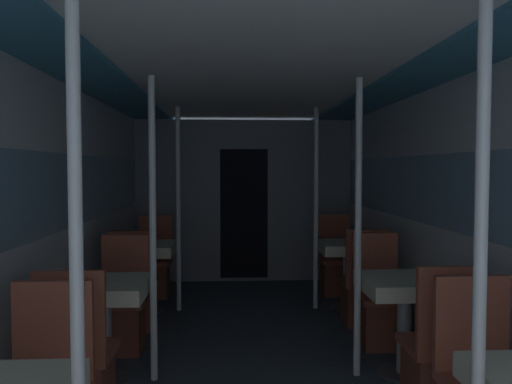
{
  "coord_description": "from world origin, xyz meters",
  "views": [
    {
      "loc": [
        -0.19,
        -1.11,
        1.52
      ],
      "look_at": [
        0.01,
        2.65,
        1.34
      ],
      "focal_mm": 35.0,
      "sensor_mm": 36.0,
      "label": 1
    }
  ],
  "objects_px": {
    "chair_left_near_1": "(79,375)",
    "support_pole_left_2": "(178,209)",
    "support_pole_right_0": "(480,285)",
    "dining_table_right_2": "(348,253)",
    "chair_right_far_2": "(336,270)",
    "support_pole_left_0": "(77,290)",
    "chair_left_near_2": "(135,298)",
    "chair_right_near_1": "(438,368)",
    "chair_left_far_2": "(154,272)",
    "dining_table_left_2": "(145,254)",
    "chair_right_near_2": "(362,295)",
    "support_pole_left_1": "(153,229)",
    "chair_right_far_1": "(380,312)",
    "chair_left_far_1": "(122,316)",
    "support_pole_right_2": "(316,209)",
    "dining_table_right_1": "(405,293)",
    "dining_table_left_1": "(104,297)",
    "support_pole_right_1": "(358,228)"
  },
  "relations": [
    {
      "from": "dining_table_left_2",
      "to": "support_pole_right_1",
      "type": "distance_m",
      "value": 2.59
    },
    {
      "from": "support_pole_right_1",
      "to": "support_pole_right_0",
      "type": "bearing_deg",
      "value": -90.0
    },
    {
      "from": "support_pole_right_2",
      "to": "support_pole_left_1",
      "type": "bearing_deg",
      "value": -129.93
    },
    {
      "from": "dining_table_right_1",
      "to": "support_pole_right_0",
      "type": "bearing_deg",
      "value": -101.27
    },
    {
      "from": "support_pole_right_0",
      "to": "chair_right_far_2",
      "type": "bearing_deg",
      "value": 85.14
    },
    {
      "from": "support_pole_right_2",
      "to": "chair_right_far_1",
      "type": "bearing_deg",
      "value": -73.16
    },
    {
      "from": "chair_left_far_1",
      "to": "chair_left_far_2",
      "type": "relative_size",
      "value": 1.0
    },
    {
      "from": "chair_left_near_2",
      "to": "support_pole_right_1",
      "type": "relative_size",
      "value": 0.44
    },
    {
      "from": "chair_left_near_1",
      "to": "support_pole_left_2",
      "type": "height_order",
      "value": "support_pole_left_2"
    },
    {
      "from": "chair_left_near_2",
      "to": "support_pole_right_1",
      "type": "distance_m",
      "value": 2.31
    },
    {
      "from": "dining_table_left_2",
      "to": "chair_right_far_2",
      "type": "distance_m",
      "value": 2.29
    },
    {
      "from": "chair_left_far_2",
      "to": "chair_right_far_1",
      "type": "height_order",
      "value": "same"
    },
    {
      "from": "support_pole_left_0",
      "to": "support_pole_left_1",
      "type": "distance_m",
      "value": 1.77
    },
    {
      "from": "chair_left_far_1",
      "to": "support_pole_left_2",
      "type": "height_order",
      "value": "support_pole_left_2"
    },
    {
      "from": "chair_left_far_2",
      "to": "chair_right_far_2",
      "type": "bearing_deg",
      "value": -180.0
    },
    {
      "from": "chair_left_far_2",
      "to": "chair_right_near_2",
      "type": "distance_m",
      "value": 2.5
    },
    {
      "from": "support_pole_left_1",
      "to": "chair_right_far_2",
      "type": "relative_size",
      "value": 2.28
    },
    {
      "from": "support_pole_right_2",
      "to": "dining_table_left_1",
      "type": "bearing_deg",
      "value": -136.02
    },
    {
      "from": "dining_table_left_2",
      "to": "chair_left_near_2",
      "type": "xyz_separation_m",
      "value": [
        0.0,
        -0.6,
        -0.31
      ]
    },
    {
      "from": "chair_left_near_1",
      "to": "chair_right_near_1",
      "type": "relative_size",
      "value": 1.0
    },
    {
      "from": "support_pole_left_2",
      "to": "chair_right_far_1",
      "type": "relative_size",
      "value": 2.28
    },
    {
      "from": "chair_left_near_2",
      "to": "chair_right_near_2",
      "type": "xyz_separation_m",
      "value": [
        2.18,
        0.0,
        0.0
      ]
    },
    {
      "from": "support_pole_left_0",
      "to": "chair_right_near_2",
      "type": "xyz_separation_m",
      "value": [
        1.83,
        2.93,
        -0.8
      ]
    },
    {
      "from": "support_pole_left_0",
      "to": "support_pole_left_2",
      "type": "bearing_deg",
      "value": 90.0
    },
    {
      "from": "support_pole_right_1",
      "to": "chair_left_near_2",
      "type": "bearing_deg",
      "value": 147.57
    },
    {
      "from": "dining_table_right_2",
      "to": "chair_right_far_2",
      "type": "xyz_separation_m",
      "value": [
        -0.0,
        0.6,
        -0.31
      ]
    },
    {
      "from": "chair_left_near_2",
      "to": "chair_left_far_2",
      "type": "height_order",
      "value": "same"
    },
    {
      "from": "chair_left_near_2",
      "to": "dining_table_right_2",
      "type": "distance_m",
      "value": 2.29
    },
    {
      "from": "chair_left_far_2",
      "to": "support_pole_left_2",
      "type": "relative_size",
      "value": 0.44
    },
    {
      "from": "chair_left_far_2",
      "to": "chair_right_far_1",
      "type": "bearing_deg",
      "value": 141.02
    },
    {
      "from": "support_pole_left_0",
      "to": "chair_left_far_1",
      "type": "bearing_deg",
      "value": 98.45
    },
    {
      "from": "support_pole_right_0",
      "to": "support_pole_right_2",
      "type": "xyz_separation_m",
      "value": [
        0.0,
        3.54,
        0.0
      ]
    },
    {
      "from": "dining_table_left_1",
      "to": "chair_right_near_2",
      "type": "xyz_separation_m",
      "value": [
        2.18,
        1.16,
        -0.31
      ]
    },
    {
      "from": "support_pole_left_1",
      "to": "dining_table_right_2",
      "type": "distance_m",
      "value": 2.59
    },
    {
      "from": "support_pole_left_0",
      "to": "dining_table_right_1",
      "type": "bearing_deg",
      "value": 43.98
    },
    {
      "from": "support_pole_left_1",
      "to": "chair_left_near_2",
      "type": "relative_size",
      "value": 2.28
    },
    {
      "from": "support_pole_right_0",
      "to": "chair_right_far_1",
      "type": "relative_size",
      "value": 2.28
    },
    {
      "from": "support_pole_left_0",
      "to": "chair_left_near_2",
      "type": "relative_size",
      "value": 2.28
    },
    {
      "from": "support_pole_left_1",
      "to": "chair_left_near_2",
      "type": "bearing_deg",
      "value": 106.84
    },
    {
      "from": "chair_right_near_1",
      "to": "support_pole_left_1",
      "type": "bearing_deg",
      "value": 161.76
    },
    {
      "from": "chair_left_near_1",
      "to": "chair_right_far_1",
      "type": "height_order",
      "value": "same"
    },
    {
      "from": "dining_table_left_2",
      "to": "dining_table_right_2",
      "type": "relative_size",
      "value": 1.0
    },
    {
      "from": "support_pole_left_1",
      "to": "chair_left_far_2",
      "type": "height_order",
      "value": "support_pole_left_1"
    },
    {
      "from": "dining_table_left_2",
      "to": "chair_right_far_1",
      "type": "distance_m",
      "value": 2.5
    },
    {
      "from": "dining_table_right_1",
      "to": "dining_table_left_1",
      "type": "bearing_deg",
      "value": 180.0
    },
    {
      "from": "support_pole_right_0",
      "to": "dining_table_right_2",
      "type": "xyz_separation_m",
      "value": [
        0.35,
        3.54,
        -0.48
      ]
    },
    {
      "from": "chair_left_near_1",
      "to": "support_pole_left_2",
      "type": "xyz_separation_m",
      "value": [
        0.35,
        2.37,
        0.8
      ]
    },
    {
      "from": "support_pole_left_2",
      "to": "chair_right_near_1",
      "type": "xyz_separation_m",
      "value": [
        1.83,
        -2.37,
        -0.8
      ]
    },
    {
      "from": "chair_right_far_1",
      "to": "dining_table_right_2",
      "type": "height_order",
      "value": "chair_right_far_1"
    },
    {
      "from": "support_pole_left_2",
      "to": "chair_right_near_2",
      "type": "xyz_separation_m",
      "value": [
        1.83,
        -0.6,
        -0.8
      ]
    }
  ]
}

